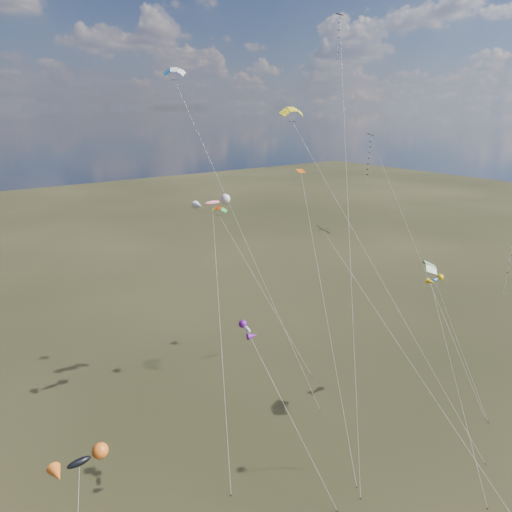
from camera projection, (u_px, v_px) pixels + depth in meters
diamond_black_high at (375, 169)px, 59.77m from camera, size 2.72×21.92×30.26m
diamond_navy_tall at (340, 69)px, 51.52m from camera, size 15.90×21.23×43.65m
diamond_black_mid at (386, 325)px, 36.50m from camera, size 7.57×19.25×24.10m
diamond_orange_center at (314, 248)px, 50.19m from camera, size 9.42×19.50×26.54m
parafoil_yellow at (293, 111)px, 51.73m from camera, size 5.82×26.35×33.95m
parafoil_blue_white at (175, 72)px, 52.39m from camera, size 8.13×20.74×38.23m
parafoil_striped at (430, 265)px, 48.34m from camera, size 8.80×14.43×18.31m
parafoil_tricolor at (220, 210)px, 56.19m from camera, size 8.61×10.90×22.09m
novelty_black_orange at (79, 463)px, 30.54m from camera, size 4.79×5.64×11.41m
novelty_white_purple at (248, 330)px, 38.45m from camera, size 4.71×9.02×15.97m
novelty_redwhite_stripe at (212, 203)px, 50.70m from camera, size 10.33×16.54×24.02m
novelty_blue_yellow at (436, 280)px, 52.34m from camera, size 1.98×8.84×15.08m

